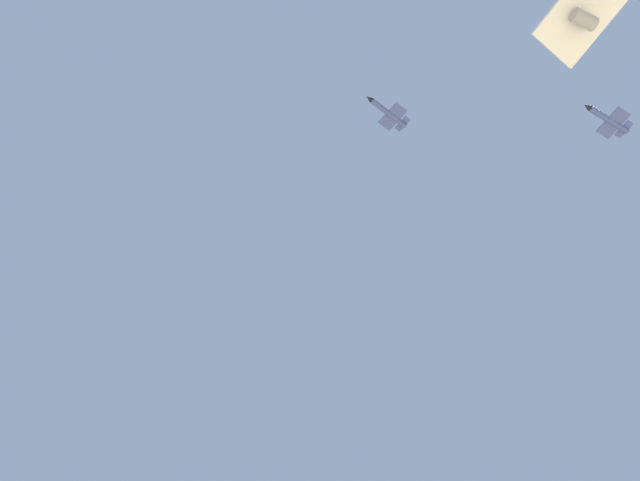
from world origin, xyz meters
TOP-DOWN VIEW (x-y plane):
  - chase_jet_lead at (-35.73, 60.51)m, footprint 14.97×9.33m
  - chase_jet_trailing at (-55.01, 111.87)m, footprint 14.33×10.74m

SIDE VIEW (x-z plane):
  - chase_jet_trailing at x=-55.01m, z-range 147.46..151.46m
  - chase_jet_lead at x=-35.73m, z-range 166.94..170.94m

